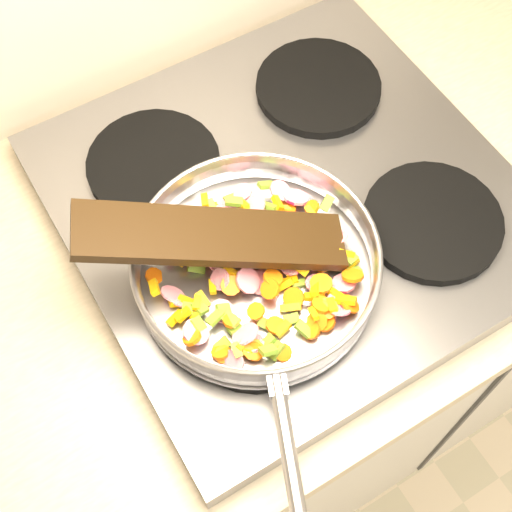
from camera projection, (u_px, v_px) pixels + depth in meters
cooktop at (289, 203)px, 1.01m from camera, size 0.60×0.60×0.04m
grate_fl at (255, 319)px, 0.89m from camera, size 0.19×0.19×0.02m
grate_fr at (433, 222)px, 0.96m from camera, size 0.19×0.19×0.02m
grate_bl at (154, 164)px, 1.01m from camera, size 0.19×0.19×0.02m
grate_br at (318, 87)px, 1.08m from camera, size 0.19×0.19×0.02m
saute_pan at (256, 265)px, 0.89m from camera, size 0.35×0.49×0.06m
vegetable_heap at (260, 272)px, 0.89m from camera, size 0.27×0.25×0.05m
wooden_spatula at (214, 236)px, 0.86m from camera, size 0.33×0.20×0.11m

